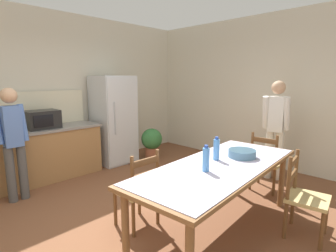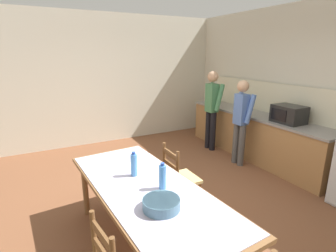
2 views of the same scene
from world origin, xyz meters
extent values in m
plane|color=brown|center=(0.00, 0.00, 0.00)|extent=(8.32, 8.32, 0.00)
cube|color=beige|center=(0.00, 2.66, 1.45)|extent=(6.52, 0.12, 2.90)
cube|color=beige|center=(-3.26, 0.00, 1.45)|extent=(0.12, 5.20, 2.90)
cube|color=#9E7042|center=(-0.90, 2.23, 0.42)|extent=(3.30, 0.62, 0.85)
cube|color=gray|center=(-0.90, 2.23, 0.87)|extent=(3.34, 0.66, 0.04)
cube|color=#B7BCC1|center=(-1.64, 2.23, 0.87)|extent=(0.52, 0.38, 0.02)
cube|color=beige|center=(-0.90, 2.54, 1.19)|extent=(3.30, 0.03, 0.60)
cube|color=black|center=(-0.15, 2.21, 1.04)|extent=(0.50, 0.38, 0.30)
cube|color=black|center=(-0.20, 2.01, 1.04)|extent=(0.30, 0.01, 0.19)
cylinder|color=brown|center=(-0.41, -1.19, 0.37)|extent=(0.07, 0.07, 0.73)
cylinder|color=brown|center=(-0.47, -0.48, 0.37)|extent=(0.07, 0.07, 0.73)
cube|color=brown|center=(0.60, -0.76, 0.75)|extent=(2.36, 1.07, 0.04)
cube|color=#B7B2CC|center=(0.60, -0.76, 0.78)|extent=(2.26, 1.03, 0.01)
cylinder|color=#4C8ED6|center=(0.32, -0.78, 0.90)|extent=(0.07, 0.07, 0.24)
cylinder|color=#2D51B2|center=(0.32, -0.78, 1.03)|extent=(0.04, 0.04, 0.03)
cylinder|color=#4C8ED6|center=(0.71, -0.64, 0.90)|extent=(0.07, 0.07, 0.24)
cylinder|color=#2D51B2|center=(0.71, -0.64, 1.03)|extent=(0.04, 0.04, 0.03)
cylinder|color=slate|center=(1.01, -0.80, 0.82)|extent=(0.32, 0.32, 0.09)
cylinder|color=slate|center=(1.01, -0.80, 0.86)|extent=(0.31, 0.31, 0.02)
cylinder|color=brown|center=(0.97, -1.36, 0.68)|extent=(0.04, 0.04, 0.46)
cube|color=brown|center=(1.15, -1.33, 0.81)|extent=(0.36, 0.07, 0.07)
cylinder|color=brown|center=(0.21, 0.16, 0.21)|extent=(0.04, 0.04, 0.41)
cylinder|color=brown|center=(-0.15, 0.16, 0.21)|extent=(0.04, 0.04, 0.41)
cylinder|color=brown|center=(0.21, -0.18, 0.21)|extent=(0.04, 0.04, 0.41)
cylinder|color=brown|center=(-0.15, -0.18, 0.21)|extent=(0.04, 0.04, 0.41)
cube|color=tan|center=(0.03, -0.01, 0.43)|extent=(0.42, 0.40, 0.04)
cylinder|color=brown|center=(0.21, -0.18, 0.68)|extent=(0.04, 0.04, 0.46)
cylinder|color=brown|center=(-0.15, -0.18, 0.68)|extent=(0.04, 0.04, 0.46)
cube|color=brown|center=(0.03, -0.18, 0.81)|extent=(0.36, 0.02, 0.07)
cube|color=brown|center=(0.03, -0.18, 0.66)|extent=(0.36, 0.02, 0.07)
cylinder|color=black|center=(-1.73, 1.70, 0.42)|extent=(0.13, 0.13, 0.84)
cylinder|color=black|center=(-1.56, 1.70, 0.42)|extent=(0.13, 0.13, 0.84)
cube|color=#478456|center=(-1.64, 1.70, 1.13)|extent=(0.24, 0.19, 0.59)
sphere|color=tan|center=(-1.64, 1.70, 1.57)|extent=(0.22, 0.22, 0.22)
cylinder|color=#478456|center=(-1.81, 1.77, 1.16)|extent=(0.09, 0.23, 0.56)
cylinder|color=#478456|center=(-1.48, 1.77, 1.16)|extent=(0.09, 0.23, 0.56)
cylinder|color=#4C4C4C|center=(-0.81, 1.68, 0.39)|extent=(0.12, 0.12, 0.78)
cylinder|color=#4C4C4C|center=(-0.66, 1.68, 0.39)|extent=(0.12, 0.12, 0.78)
cube|color=#5175BC|center=(-0.74, 1.68, 1.06)|extent=(0.22, 0.18, 0.56)
sphere|color=tan|center=(-0.74, 1.68, 1.48)|extent=(0.21, 0.21, 0.21)
cylinder|color=#5175BC|center=(-0.89, 1.74, 1.09)|extent=(0.09, 0.21, 0.53)
cylinder|color=#5175BC|center=(-0.58, 1.74, 1.09)|extent=(0.09, 0.21, 0.53)
camera|label=1|loc=(-1.74, -2.27, 1.69)|focal=28.00mm
camera|label=2|loc=(2.75, -1.65, 2.05)|focal=28.00mm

